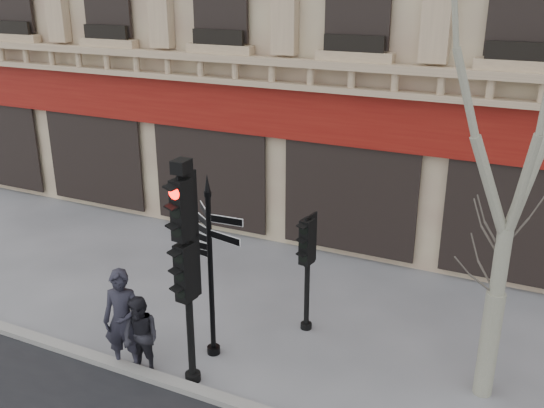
{
  "coord_description": "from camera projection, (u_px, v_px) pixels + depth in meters",
  "views": [
    {
      "loc": [
        4.35,
        -8.59,
        6.72
      ],
      "look_at": [
        -0.06,
        0.6,
        2.9
      ],
      "focal_mm": 40.0,
      "sensor_mm": 36.0,
      "label": 1
    }
  ],
  "objects": [
    {
      "name": "pedestrian_a",
      "position": [
        123.0,
        321.0,
        10.78
      ],
      "size": [
        0.84,
        0.7,
        1.98
      ],
      "primitive_type": "imported",
      "rotation": [
        0.0,
        0.0,
        0.36
      ],
      "color": "black",
      "rests_on": "ground"
    },
    {
      "name": "traffic_signal_main",
      "position": [
        186.0,
        248.0,
        9.87
      ],
      "size": [
        0.48,
        0.37,
        4.08
      ],
      "rotation": [
        0.0,
        0.0,
        -0.11
      ],
      "color": "black",
      "rests_on": "ground"
    },
    {
      "name": "pedestrian_b",
      "position": [
        141.0,
        337.0,
        10.71
      ],
      "size": [
        0.79,
        0.64,
        1.52
      ],
      "primitive_type": "imported",
      "rotation": [
        0.0,
        0.0,
        -0.1
      ],
      "color": "black",
      "rests_on": "ground"
    },
    {
      "name": "fingerpost",
      "position": [
        209.0,
        237.0,
        10.71
      ],
      "size": [
        1.95,
        1.95,
        3.59
      ],
      "rotation": [
        0.0,
        0.0,
        -0.38
      ],
      "color": "black",
      "rests_on": "ground"
    },
    {
      "name": "ground",
      "position": [
        261.0,
        359.0,
        11.38
      ],
      "size": [
        80.0,
        80.0,
        0.0
      ],
      "primitive_type": "plane",
      "color": "#555559",
      "rests_on": "ground"
    },
    {
      "name": "plane_tree",
      "position": [
        527.0,
        86.0,
        8.6
      ],
      "size": [
        2.83,
        2.83,
        7.51
      ],
      "color": "gray",
      "rests_on": "ground"
    },
    {
      "name": "traffic_signal_secondary",
      "position": [
        308.0,
        254.0,
        11.78
      ],
      "size": [
        0.44,
        0.34,
        2.41
      ],
      "rotation": [
        0.0,
        0.0,
        -0.14
      ],
      "color": "black",
      "rests_on": "ground"
    },
    {
      "name": "kerb",
      "position": [
        224.0,
        400.0,
        10.17
      ],
      "size": [
        80.0,
        0.25,
        0.12
      ],
      "primitive_type": "cube",
      "color": "gray",
      "rests_on": "ground"
    }
  ]
}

